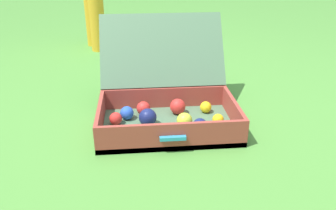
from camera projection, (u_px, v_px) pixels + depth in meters
name	position (u px, v px, depth m)	size (l,w,h in m)	color
ground_plane	(175.00, 122.00, 1.69)	(16.00, 16.00, 0.00)	#4C8C38
open_suitcase	(166.00, 100.00, 1.66)	(0.65, 0.66, 0.47)	#4C7051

